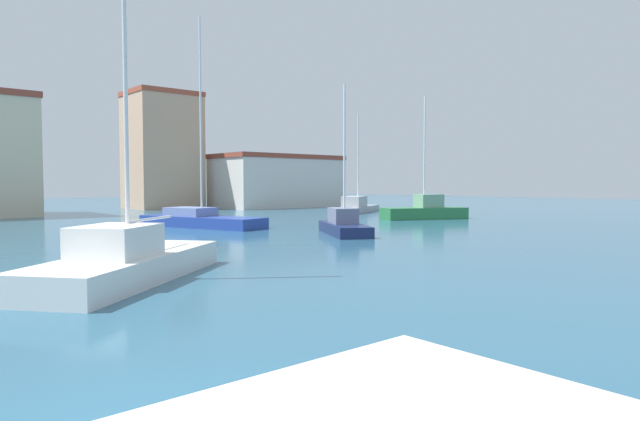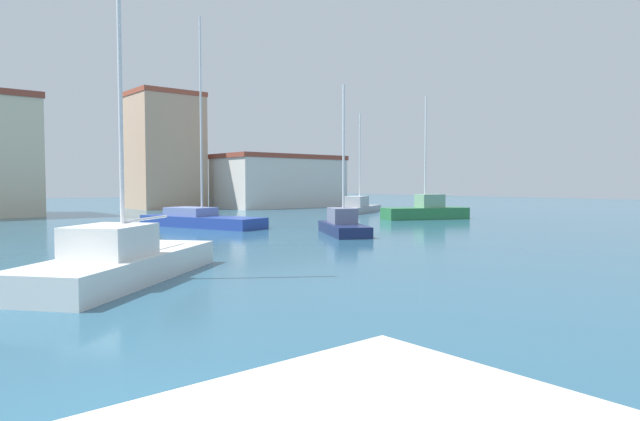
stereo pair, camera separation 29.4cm
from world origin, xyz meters
The scene contains 8 objects.
water centered at (15.00, 20.00, 0.00)m, with size 160.00×160.00×0.00m, color #285670.
sailboat_white_far_left centered at (3.56, 10.17, 0.57)m, with size 7.28×6.56×9.35m.
sailboat_blue_mid_harbor centered at (14.21, 25.81, 0.51)m, with size 4.89×8.90×12.90m.
sailboat_navy_distant_east centered at (17.71, 16.44, 0.54)m, with size 4.20×5.61×7.89m.
sailboat_grey_behind_lamppost centered at (33.24, 31.27, 0.58)m, with size 7.94×5.57×9.13m.
sailboat_green_inner_mooring centered at (30.77, 21.42, 0.66)m, with size 6.74×4.50×9.24m.
yacht_club centered at (23.19, 50.65, 6.18)m, with size 7.00×6.36×12.35m.
waterfront_apartments centered at (34.51, 45.36, 2.94)m, with size 14.18×7.64×5.86m.
Camera 2 is at (-1.93, -4.94, 2.73)m, focal length 30.68 mm.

